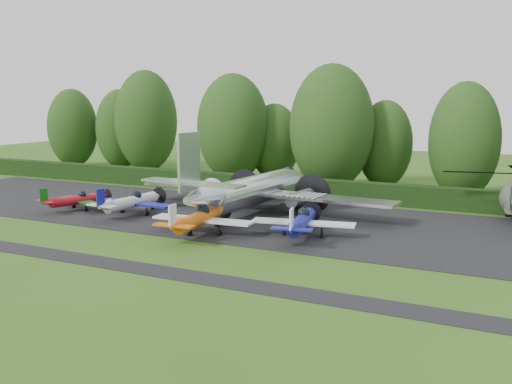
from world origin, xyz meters
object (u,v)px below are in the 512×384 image
at_px(light_plane_orange, 199,219).
at_px(light_plane_blue, 302,222).
at_px(transport_plane, 252,190).
at_px(light_plane_white, 132,202).
at_px(light_plane_red, 77,200).

xyz_separation_m(light_plane_orange, light_plane_blue, (7.04, 2.54, -0.05)).
distance_m(light_plane_orange, light_plane_blue, 7.48).
relative_size(transport_plane, light_plane_orange, 2.98).
bearing_deg(light_plane_blue, light_plane_white, -173.27).
relative_size(transport_plane, light_plane_blue, 3.09).
bearing_deg(light_plane_red, light_plane_white, -15.01).
height_order(light_plane_red, light_plane_orange, light_plane_orange).
bearing_deg(light_plane_orange, light_plane_blue, 23.96).
relative_size(light_plane_white, light_plane_blue, 0.99).
relative_size(light_plane_red, light_plane_orange, 0.79).
bearing_deg(light_plane_white, light_plane_orange, -25.22).
distance_m(transport_plane, light_plane_red, 15.88).
distance_m(transport_plane, light_plane_orange, 8.36).
height_order(light_plane_white, light_plane_orange, light_plane_orange).
distance_m(transport_plane, light_plane_white, 10.39).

